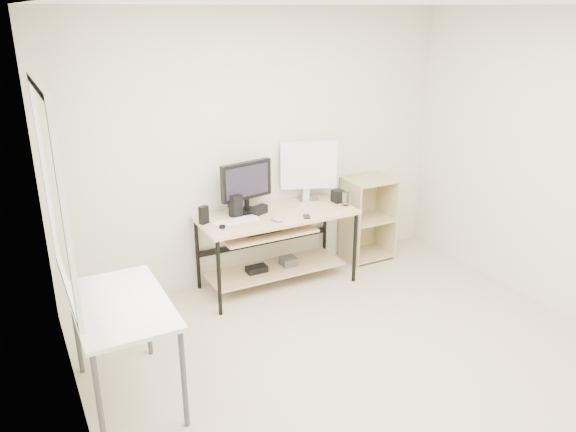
{
  "coord_description": "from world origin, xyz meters",
  "views": [
    {
      "loc": [
        -2.21,
        -2.8,
        2.57
      ],
      "look_at": [
        -0.07,
        1.3,
        0.85
      ],
      "focal_mm": 35.0,
      "sensor_mm": 36.0,
      "label": 1
    }
  ],
  "objects_px": {
    "side_table": "(122,313)",
    "shelf_unit": "(366,218)",
    "desk": "(274,234)",
    "black_monitor": "(246,184)",
    "audio_controller": "(204,215)",
    "white_imac": "(309,167)"
  },
  "relations": [
    {
      "from": "desk",
      "to": "black_monitor",
      "type": "relative_size",
      "value": 2.81
    },
    {
      "from": "white_imac",
      "to": "audio_controller",
      "type": "xyz_separation_m",
      "value": [
        -1.15,
        -0.13,
        -0.27
      ]
    },
    {
      "from": "shelf_unit",
      "to": "black_monitor",
      "type": "relative_size",
      "value": 1.69
    },
    {
      "from": "desk",
      "to": "black_monitor",
      "type": "xyz_separation_m",
      "value": [
        -0.21,
        0.17,
        0.49
      ]
    },
    {
      "from": "shelf_unit",
      "to": "audio_controller",
      "type": "relative_size",
      "value": 5.46
    },
    {
      "from": "side_table",
      "to": "white_imac",
      "type": "bearing_deg",
      "value": 30.47
    },
    {
      "from": "desk",
      "to": "white_imac",
      "type": "relative_size",
      "value": 2.49
    },
    {
      "from": "side_table",
      "to": "shelf_unit",
      "type": "relative_size",
      "value": 1.11
    },
    {
      "from": "side_table",
      "to": "black_monitor",
      "type": "distance_m",
      "value": 1.93
    },
    {
      "from": "side_table",
      "to": "shelf_unit",
      "type": "distance_m",
      "value": 3.09
    },
    {
      "from": "black_monitor",
      "to": "shelf_unit",
      "type": "bearing_deg",
      "value": -10.73
    },
    {
      "from": "black_monitor",
      "to": "white_imac",
      "type": "bearing_deg",
      "value": -7.99
    },
    {
      "from": "black_monitor",
      "to": "audio_controller",
      "type": "bearing_deg",
      "value": -178.1
    },
    {
      "from": "shelf_unit",
      "to": "audio_controller",
      "type": "distance_m",
      "value": 1.89
    },
    {
      "from": "shelf_unit",
      "to": "white_imac",
      "type": "xyz_separation_m",
      "value": [
        -0.7,
        0.04,
        0.65
      ]
    },
    {
      "from": "shelf_unit",
      "to": "audio_controller",
      "type": "xyz_separation_m",
      "value": [
        -1.85,
        -0.1,
        0.38
      ]
    },
    {
      "from": "desk",
      "to": "shelf_unit",
      "type": "height_order",
      "value": "shelf_unit"
    },
    {
      "from": "black_monitor",
      "to": "audio_controller",
      "type": "distance_m",
      "value": 0.52
    },
    {
      "from": "desk",
      "to": "side_table",
      "type": "bearing_deg",
      "value": -147.35
    },
    {
      "from": "side_table",
      "to": "shelf_unit",
      "type": "bearing_deg",
      "value": 23.33
    },
    {
      "from": "desk",
      "to": "white_imac",
      "type": "height_order",
      "value": "white_imac"
    },
    {
      "from": "black_monitor",
      "to": "side_table",
      "type": "bearing_deg",
      "value": -150.3
    }
  ]
}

